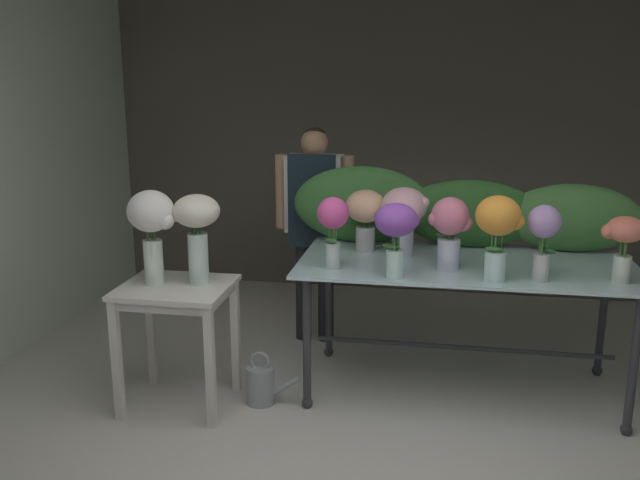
{
  "coord_description": "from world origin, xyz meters",
  "views": [
    {
      "loc": [
        0.34,
        -2.49,
        2.05
      ],
      "look_at": [
        -0.38,
        1.53,
        1.03
      ],
      "focal_mm": 38.95,
      "sensor_mm": 36.0,
      "label": 1
    }
  ],
  "objects": [
    {
      "name": "ground_plane",
      "position": [
        0.0,
        1.96,
        0.0
      ],
      "size": [
        8.62,
        8.62,
        0.0
      ],
      "primitive_type": "plane",
      "color": "beige"
    },
    {
      "name": "wall_back",
      "position": [
        0.0,
        3.92,
        1.39
      ],
      "size": [
        5.52,
        0.12,
        2.78
      ],
      "primitive_type": "cube",
      "color": "#5B564C",
      "rests_on": "ground"
    },
    {
      "name": "wall_left",
      "position": [
        -2.76,
        1.96,
        1.39
      ],
      "size": [
        0.12,
        4.04,
        2.78
      ],
      "primitive_type": "cube",
      "color": "silver",
      "rests_on": "ground"
    },
    {
      "name": "display_table_glass",
      "position": [
        0.51,
        1.77,
        0.75
      ],
      "size": [
        2.07,
        1.01,
        0.88
      ],
      "color": "#ABCDD0",
      "rests_on": "ground"
    },
    {
      "name": "side_table_white",
      "position": [
        -1.22,
        1.28,
        0.66
      ],
      "size": [
        0.66,
        0.58,
        0.78
      ],
      "color": "silver",
      "rests_on": "ground"
    },
    {
      "name": "florist",
      "position": [
        -0.59,
        2.48,
        1.01
      ],
      "size": [
        0.59,
        0.24,
        1.63
      ],
      "color": "#232328",
      "rests_on": "ground"
    },
    {
      "name": "foliage_backdrop",
      "position": [
        0.47,
        2.16,
        1.11
      ],
      "size": [
        2.29,
        0.25,
        0.53
      ],
      "color": "#387033",
      "rests_on": "display_table_glass"
    },
    {
      "name": "vase_coral_snapdragons",
      "position": [
        1.35,
        1.49,
        1.12
      ],
      "size": [
        0.24,
        0.21,
        0.38
      ],
      "color": "silver",
      "rests_on": "display_table_glass"
    },
    {
      "name": "vase_violet_freesia",
      "position": [
        0.09,
        1.36,
        1.17
      ],
      "size": [
        0.26,
        0.25,
        0.44
      ],
      "color": "silver",
      "rests_on": "display_table_glass"
    },
    {
      "name": "vase_lilac_stock",
      "position": [
        0.91,
        1.45,
        1.15
      ],
      "size": [
        0.19,
        0.18,
        0.44
      ],
      "color": "silver",
      "rests_on": "display_table_glass"
    },
    {
      "name": "vase_blush_carnations",
      "position": [
        0.11,
        1.84,
        1.16
      ],
      "size": [
        0.31,
        0.29,
        0.45
      ],
      "color": "silver",
      "rests_on": "display_table_glass"
    },
    {
      "name": "vase_peach_dahlias",
      "position": [
        -0.14,
        1.93,
        1.13
      ],
      "size": [
        0.27,
        0.27,
        0.41
      ],
      "color": "silver",
      "rests_on": "display_table_glass"
    },
    {
      "name": "vase_sunset_ranunculus",
      "position": [
        0.66,
        1.4,
        1.19
      ],
      "size": [
        0.27,
        0.25,
        0.49
      ],
      "color": "silver",
      "rests_on": "display_table_glass"
    },
    {
      "name": "vase_fuchsia_peonies",
      "position": [
        -0.29,
        1.48,
        1.15
      ],
      "size": [
        0.19,
        0.19,
        0.44
      ],
      "color": "silver",
      "rests_on": "display_table_glass"
    },
    {
      "name": "vase_rosy_anemones",
      "position": [
        0.4,
        1.58,
        1.13
      ],
      "size": [
        0.26,
        0.22,
        0.44
      ],
      "color": "silver",
      "rests_on": "display_table_glass"
    },
    {
      "name": "vase_white_roses_tall",
      "position": [
        -1.34,
        1.28,
        1.16
      ],
      "size": [
        0.29,
        0.28,
        0.57
      ],
      "color": "silver",
      "rests_on": "side_table_white"
    },
    {
      "name": "vase_cream_lisianthus_tall",
      "position": [
        -1.09,
        1.33,
        1.14
      ],
      "size": [
        0.3,
        0.28,
        0.55
      ],
      "color": "silver",
      "rests_on": "side_table_white"
    },
    {
      "name": "watering_can",
      "position": [
        -0.72,
        1.37,
        0.13
      ],
      "size": [
        0.35,
        0.18,
        0.34
      ],
      "color": "#999EA3",
      "rests_on": "ground"
    }
  ]
}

